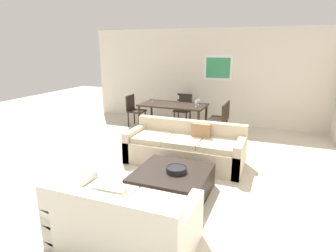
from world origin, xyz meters
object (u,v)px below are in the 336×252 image
at_px(dining_table, 173,107).
at_px(wine_glass_right_far, 198,101).
at_px(dining_chair_left_far, 134,108).
at_px(wine_glass_head, 178,98).
at_px(loveseat_white, 123,222).
at_px(dining_chair_right_far, 222,116).
at_px(wine_glass_left_far, 152,98).
at_px(dining_chair_right_near, 219,119).
at_px(sofa_beige, 185,149).
at_px(decorative_bowl, 176,169).
at_px(coffee_table, 172,183).
at_px(dining_chair_head, 183,107).
at_px(wine_glass_right_near, 196,102).

xyz_separation_m(dining_table, wine_glass_right_far, (0.65, 0.11, 0.19)).
relative_size(dining_chair_left_far, wine_glass_head, 5.28).
xyz_separation_m(loveseat_white, dining_chair_right_far, (0.19, 4.63, 0.21)).
bearing_deg(loveseat_white, wine_glass_left_far, 110.75).
xyz_separation_m(dining_chair_left_far, wine_glass_right_far, (1.91, -0.09, 0.36)).
distance_m(dining_table, dining_chair_right_near, 1.29).
height_order(dining_chair_right_near, wine_glass_head, wine_glass_head).
bearing_deg(sofa_beige, decorative_bowl, -77.63).
bearing_deg(sofa_beige, loveseat_white, -87.61).
xyz_separation_m(loveseat_white, wine_glass_right_far, (-0.43, 4.54, 0.57)).
distance_m(sofa_beige, wine_glass_right_far, 2.10).
xyz_separation_m(dining_table, dining_chair_right_near, (1.26, -0.20, -0.17)).
bearing_deg(wine_glass_left_far, coffee_table, -60.78).
distance_m(dining_chair_right_near, dining_chair_head, 1.64).
distance_m(decorative_bowl, wine_glass_left_far, 3.78).
height_order(loveseat_white, decorative_bowl, loveseat_white).
distance_m(coffee_table, wine_glass_right_near, 3.15).
relative_size(sofa_beige, dining_chair_right_far, 2.54).
bearing_deg(dining_chair_head, dining_chair_left_far, -152.82).
relative_size(decorative_bowl, dining_chair_right_far, 0.36).
xyz_separation_m(dining_chair_left_far, wine_glass_left_far, (0.62, -0.09, 0.35)).
height_order(coffee_table, wine_glass_left_far, wine_glass_left_far).
relative_size(loveseat_white, wine_glass_left_far, 9.96).
bearing_deg(coffee_table, wine_glass_head, 108.39).
bearing_deg(wine_glass_head, wine_glass_right_near, -37.03).
bearing_deg(dining_chair_right_near, dining_chair_head, 140.43).
bearing_deg(loveseat_white, dining_chair_left_far, 116.78).
bearing_deg(dining_chair_right_near, sofa_beige, -99.95).
bearing_deg(dining_chair_right_near, coffee_table, -91.82).
height_order(loveseat_white, coffee_table, loveseat_white).
bearing_deg(sofa_beige, dining_table, 117.05).
relative_size(dining_table, dining_chair_right_near, 1.95).
distance_m(dining_chair_right_far, wine_glass_head, 1.33).
height_order(coffee_table, decorative_bowl, decorative_bowl).
xyz_separation_m(coffee_table, wine_glass_head, (-1.17, 3.52, 0.67)).
bearing_deg(loveseat_white, wine_glass_head, 102.57).
bearing_deg(dining_chair_left_far, dining_chair_right_near, -8.90).
bearing_deg(coffee_table, wine_glass_right_near, 99.79).
bearing_deg(dining_chair_right_near, decorative_bowl, -90.45).
bearing_deg(dining_chair_right_near, dining_chair_right_far, 90.00).
distance_m(loveseat_white, wine_glass_right_near, 4.38).
xyz_separation_m(wine_glass_left_far, wine_glass_right_near, (1.29, -0.22, 0.00)).
relative_size(coffee_table, wine_glass_left_far, 6.82).
bearing_deg(wine_glass_left_far, wine_glass_right_far, 0.00).
distance_m(decorative_bowl, dining_chair_head, 4.18).
height_order(coffee_table, dining_chair_left_far, dining_chair_left_far).
bearing_deg(dining_chair_left_far, loveseat_white, -63.22).
bearing_deg(sofa_beige, wine_glass_right_near, 100.15).
xyz_separation_m(wine_glass_right_far, wine_glass_right_near, (0.00, -0.22, -0.00)).
bearing_deg(dining_chair_head, wine_glass_right_far, -48.74).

